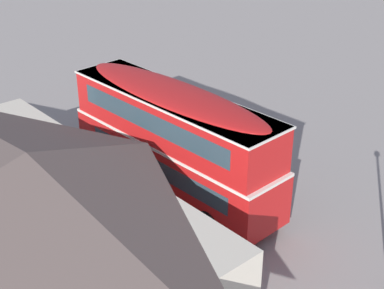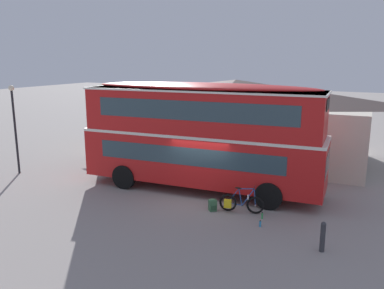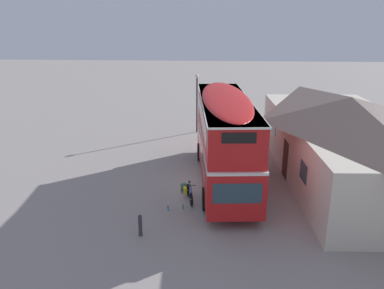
# 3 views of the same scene
# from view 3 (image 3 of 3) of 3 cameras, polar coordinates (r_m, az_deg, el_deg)

# --- Properties ---
(ground_plane) EXTENTS (120.00, 120.00, 0.00)m
(ground_plane) POSITION_cam_3_polar(r_m,az_deg,el_deg) (21.35, 2.37, -5.82)
(ground_plane) COLOR gray
(double_decker_bus) EXTENTS (10.80, 3.36, 4.79)m
(double_decker_bus) POSITION_cam_3_polar(r_m,az_deg,el_deg) (20.90, 4.79, 1.34)
(double_decker_bus) COLOR black
(double_decker_bus) RESTS_ON ground
(touring_bicycle) EXTENTS (1.71, 0.68, 1.06)m
(touring_bicycle) POSITION_cam_3_polar(r_m,az_deg,el_deg) (19.43, -0.41, -7.14)
(touring_bicycle) COLOR black
(touring_bicycle) RESTS_ON ground
(backpack_on_ground) EXTENTS (0.37, 0.37, 0.49)m
(backpack_on_ground) POSITION_cam_3_polar(r_m,az_deg,el_deg) (20.40, -1.14, -6.21)
(backpack_on_ground) COLOR #386642
(backpack_on_ground) RESTS_ON ground
(water_bottle_green_metal) EXTENTS (0.06, 0.06, 0.26)m
(water_bottle_green_metal) POSITION_cam_3_polar(r_m,az_deg,el_deg) (18.70, -1.28, -9.08)
(water_bottle_green_metal) COLOR green
(water_bottle_green_metal) RESTS_ON ground
(water_bottle_blue_sports) EXTENTS (0.08, 0.08, 0.23)m
(water_bottle_blue_sports) POSITION_cam_3_polar(r_m,az_deg,el_deg) (18.64, -3.50, -9.25)
(water_bottle_blue_sports) COLOR #338CBF
(water_bottle_blue_sports) RESTS_ON ground
(pub_building) EXTENTS (15.56, 7.62, 4.58)m
(pub_building) POSITION_cam_3_polar(r_m,az_deg,el_deg) (23.12, 21.51, 0.95)
(pub_building) COLOR beige
(pub_building) RESTS_ON ground
(street_lamp) EXTENTS (0.28, 0.28, 4.50)m
(street_lamp) POSITION_cam_3_polar(r_m,az_deg,el_deg) (30.12, 0.72, 6.95)
(street_lamp) COLOR black
(street_lamp) RESTS_ON ground
(kerb_bollard) EXTENTS (0.16, 0.16, 0.97)m
(kerb_bollard) POSITION_cam_3_polar(r_m,az_deg,el_deg) (16.64, -7.53, -11.48)
(kerb_bollard) COLOR #333338
(kerb_bollard) RESTS_ON ground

